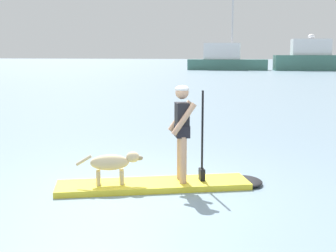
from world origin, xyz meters
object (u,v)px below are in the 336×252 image
Objects in this scene: person_paddler at (183,127)px; moored_boat_far_starboard at (315,59)px; dog at (113,163)px; moored_boat_starboard at (226,60)px; paddleboard at (167,184)px.

person_paddler is 0.14× the size of moored_boat_far_starboard.
moored_boat_starboard is (-5.27, 57.39, 0.97)m from dog.
dog is 59.02m from moored_boat_far_starboard.
moored_boat_far_starboard is at bearing 5.73° from moored_boat_starboard.
moored_boat_far_starboard is (6.84, 58.61, 1.17)m from dog.
person_paddler is at bearing 22.49° from dog.
paddleboard is 57.39m from moored_boat_starboard.
dog is at bearing -157.51° from person_paddler.
person_paddler is 57.30m from moored_boat_starboard.
paddleboard is 0.30× the size of moored_boat_far_starboard.
person_paddler reaches higher than paddleboard.
moored_boat_starboard is 0.95× the size of moored_boat_far_starboard.
moored_boat_far_starboard is at bearing 84.35° from person_paddler.
moored_boat_starboard is at bearing 96.36° from person_paddler.
dog is 57.64m from moored_boat_starboard.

